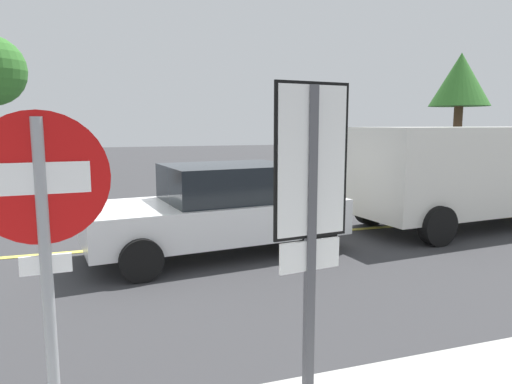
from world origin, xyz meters
TOP-DOWN VIEW (x-y plane):
  - ground_plane at (0.00, 0.00)m, footprint 80.00×80.00m
  - lane_marking_centre at (3.00, 0.00)m, footprint 28.00×0.16m
  - stop_sign at (-1.48, -5.79)m, footprint 0.76×0.07m
  - speed_limit_sign at (0.12, -5.95)m, footprint 0.54×0.09m
  - white_van at (6.46, -0.49)m, footprint 5.36×2.64m
  - car_white_approaching at (0.78, -0.83)m, footprint 4.65×2.52m
  - tree_left_verge at (12.88, 7.07)m, footprint 2.40×2.40m

SIDE VIEW (x-z plane):
  - ground_plane at x=0.00m, z-range 0.00..0.00m
  - lane_marking_centre at x=3.00m, z-range 0.00..0.01m
  - car_white_approaching at x=0.78m, z-range 0.01..1.57m
  - white_van at x=6.46m, z-range 0.17..2.37m
  - stop_sign at x=-1.48m, z-range 0.43..2.77m
  - speed_limit_sign at x=0.12m, z-range 0.50..3.02m
  - tree_left_verge at x=12.88m, z-range 1.42..6.55m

